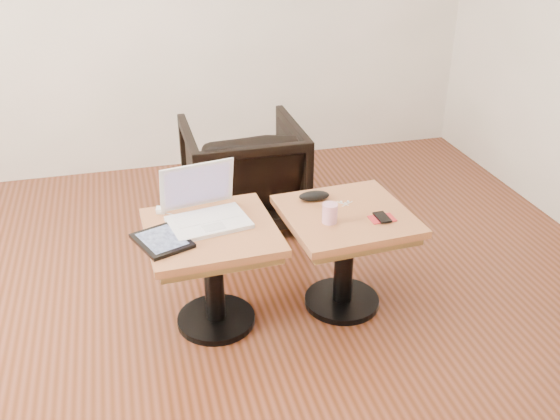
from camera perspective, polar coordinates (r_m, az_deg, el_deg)
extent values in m
cube|color=#482210|center=(2.98, -4.31, -12.75)|extent=(4.50, 4.50, 0.01)
cylinder|color=black|center=(3.15, -5.85, -9.88)|extent=(0.38, 0.38, 0.03)
cylinder|color=black|center=(3.00, -6.07, -6.13)|extent=(0.10, 0.10, 0.46)
cube|color=brown|center=(2.89, -6.28, -2.67)|extent=(0.56, 0.56, 0.04)
cube|color=#915939|center=(2.87, -6.32, -1.99)|extent=(0.61, 0.61, 0.04)
cylinder|color=black|center=(3.27, 5.66, -8.23)|extent=(0.38, 0.38, 0.03)
cylinder|color=black|center=(3.13, 5.87, -4.57)|extent=(0.10, 0.10, 0.46)
cube|color=brown|center=(3.02, 6.06, -1.20)|extent=(0.57, 0.57, 0.04)
cube|color=#915939|center=(3.00, 6.10, -0.53)|extent=(0.62, 0.62, 0.04)
cube|color=white|center=(2.89, -6.53, -1.12)|extent=(0.39, 0.31, 0.02)
cube|color=silver|center=(2.92, -6.78, -0.61)|extent=(0.31, 0.17, 0.00)
cube|color=silver|center=(2.83, -6.08, -1.55)|extent=(0.11, 0.08, 0.00)
cube|color=white|center=(2.96, -7.59, 2.28)|extent=(0.36, 0.12, 0.23)
cube|color=brown|center=(2.96, -7.59, 2.28)|extent=(0.32, 0.10, 0.20)
cube|color=black|center=(2.78, -10.74, -2.77)|extent=(0.28, 0.31, 0.02)
cube|color=#191E38|center=(2.77, -10.76, -2.61)|extent=(0.23, 0.26, 0.00)
cube|color=white|center=(3.03, -10.85, 0.00)|extent=(0.05, 0.05, 0.03)
ellipsoid|color=black|center=(3.09, 3.14, 1.30)|extent=(0.16, 0.08, 0.05)
cylinder|color=#D0477C|center=(2.88, 4.57, -0.29)|extent=(0.08, 0.08, 0.09)
sphere|color=white|center=(3.06, 5.99, 0.60)|extent=(0.01, 0.01, 0.01)
sphere|color=white|center=(3.08, 6.24, 0.76)|extent=(0.01, 0.01, 0.01)
sphere|color=white|center=(3.07, 5.61, 0.73)|extent=(0.01, 0.01, 0.01)
cylinder|color=white|center=(3.06, 5.99, 0.51)|extent=(0.07, 0.04, 0.00)
cube|color=maroon|center=(2.96, 9.32, -0.77)|extent=(0.12, 0.08, 0.01)
cube|color=black|center=(2.95, 9.33, -0.65)|extent=(0.06, 0.11, 0.01)
imported|color=black|center=(3.90, -3.41, 3.43)|extent=(0.70, 0.72, 0.65)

